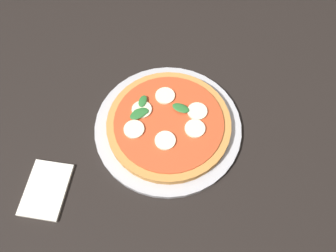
{
  "coord_description": "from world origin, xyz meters",
  "views": [
    {
      "loc": [
        -0.46,
        0.02,
        1.47
      ],
      "look_at": [
        -0.06,
        0.01,
        0.74
      ],
      "focal_mm": 36.68,
      "sensor_mm": 36.0,
      "label": 1
    }
  ],
  "objects_px": {
    "dining_table": "(172,121)",
    "napkin": "(46,190)",
    "serving_tray": "(168,127)",
    "pizza": "(169,123)"
  },
  "relations": [
    {
      "from": "dining_table",
      "to": "pizza",
      "type": "relative_size",
      "value": 5.38
    },
    {
      "from": "dining_table",
      "to": "serving_tray",
      "type": "height_order",
      "value": "serving_tray"
    },
    {
      "from": "pizza",
      "to": "napkin",
      "type": "distance_m",
      "value": 0.31
    },
    {
      "from": "pizza",
      "to": "napkin",
      "type": "height_order",
      "value": "pizza"
    },
    {
      "from": "dining_table",
      "to": "napkin",
      "type": "xyz_separation_m",
      "value": [
        -0.22,
        0.28,
        0.09
      ]
    },
    {
      "from": "dining_table",
      "to": "serving_tray",
      "type": "distance_m",
      "value": 0.11
    },
    {
      "from": "serving_tray",
      "to": "napkin",
      "type": "bearing_deg",
      "value": 119.37
    },
    {
      "from": "napkin",
      "to": "dining_table",
      "type": "bearing_deg",
      "value": -52.61
    },
    {
      "from": "pizza",
      "to": "dining_table",
      "type": "bearing_deg",
      "value": -9.66
    },
    {
      "from": "dining_table",
      "to": "napkin",
      "type": "bearing_deg",
      "value": 127.39
    }
  ]
}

